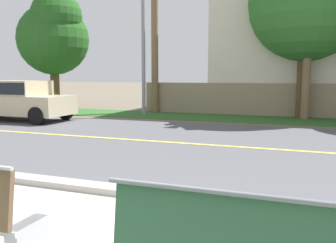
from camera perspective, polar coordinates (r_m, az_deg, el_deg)
The scene contains 9 objects.
ground_plane at distance 10.54m, azimuth 10.53°, elevation -2.37°, with size 140.00×140.00×0.00m, color #665B4C.
curb_edge at distance 5.19m, azimuth -0.32°, elevation -11.69°, with size 44.00×0.30×0.11m, color #ADA89E.
street_asphalt at distance 9.09m, azimuth 8.92°, elevation -3.85°, with size 52.00×8.00×0.01m, color #515156.
road_centre_line at distance 9.08m, azimuth 8.92°, elevation -3.82°, with size 48.00×0.14×0.01m, color #E0CC4C.
far_verge_grass at distance 14.92m, azimuth 13.45°, elevation 0.40°, with size 48.00×2.80×0.02m, color #2D6026.
car_beige_near at distance 15.23m, azimuth -22.60°, elevation 3.37°, with size 4.30×1.86×1.54m.
streetlamp at distance 16.07m, azimuth -3.65°, elevation 16.59°, with size 0.24×2.10×7.67m.
shade_tree_far_left at distance 19.41m, azimuth -17.44°, elevation 12.97°, with size 3.53×3.53×5.82m.
garden_wall at distance 16.18m, azimuth 18.48°, elevation 3.20°, with size 13.00×0.36×1.40m, color gray.
Camera 1 is at (1.72, -2.25, 1.74)m, focal length 38.85 mm.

